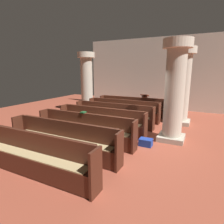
# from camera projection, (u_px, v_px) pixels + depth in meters

# --- Properties ---
(ground_plane) EXTENTS (19.20, 19.20, 0.00)m
(ground_plane) POSITION_uv_depth(u_px,v_px,m) (124.00, 137.00, 7.07)
(ground_plane) COLOR #9E4733
(back_wall) EXTENTS (10.00, 0.16, 4.50)m
(back_wall) POSITION_uv_depth(u_px,v_px,m) (161.00, 74.00, 11.90)
(back_wall) COLOR beige
(back_wall) RESTS_ON ground
(pew_row_0) EXTENTS (3.75, 0.46, 1.00)m
(pew_row_0) POSITION_uv_depth(u_px,v_px,m) (131.00, 106.00, 10.49)
(pew_row_0) COLOR #4C2316
(pew_row_0) RESTS_ON ground
(pew_row_1) EXTENTS (3.75, 0.46, 1.00)m
(pew_row_1) POSITION_uv_depth(u_px,v_px,m) (123.00, 109.00, 9.49)
(pew_row_1) COLOR #4C2316
(pew_row_1) RESTS_ON ground
(pew_row_2) EXTENTS (3.75, 0.47, 1.00)m
(pew_row_2) POSITION_uv_depth(u_px,v_px,m) (113.00, 114.00, 8.49)
(pew_row_2) COLOR #4C2316
(pew_row_2) RESTS_ON ground
(pew_row_3) EXTENTS (3.75, 0.46, 1.00)m
(pew_row_3) POSITION_uv_depth(u_px,v_px,m) (101.00, 120.00, 7.48)
(pew_row_3) COLOR #4C2316
(pew_row_3) RESTS_ON ground
(pew_row_4) EXTENTS (3.75, 0.46, 1.00)m
(pew_row_4) POSITION_uv_depth(u_px,v_px,m) (85.00, 127.00, 6.48)
(pew_row_4) COLOR #4C2316
(pew_row_4) RESTS_ON ground
(pew_row_5) EXTENTS (3.75, 0.47, 1.00)m
(pew_row_5) POSITION_uv_depth(u_px,v_px,m) (62.00, 138.00, 5.48)
(pew_row_5) COLOR #4C2316
(pew_row_5) RESTS_ON ground
(pew_row_6) EXTENTS (3.75, 0.46, 1.00)m
(pew_row_6) POSITION_uv_depth(u_px,v_px,m) (30.00, 153.00, 4.47)
(pew_row_6) COLOR #4C2316
(pew_row_6) RESTS_ON ground
(pillar_aisle_side) EXTENTS (0.99, 0.99, 3.49)m
(pillar_aisle_side) POSITION_uv_depth(u_px,v_px,m) (182.00, 85.00, 8.47)
(pillar_aisle_side) COLOR #B6AD9A
(pillar_aisle_side) RESTS_ON ground
(pillar_far_side) EXTENTS (0.99, 0.99, 3.49)m
(pillar_far_side) POSITION_uv_depth(u_px,v_px,m) (87.00, 82.00, 10.99)
(pillar_far_side) COLOR #B6AD9A
(pillar_far_side) RESTS_ON ground
(pillar_aisle_rear) EXTENTS (0.96, 0.96, 3.49)m
(pillar_aisle_rear) POSITION_uv_depth(u_px,v_px,m) (175.00, 90.00, 6.38)
(pillar_aisle_rear) COLOR #B6AD9A
(pillar_aisle_rear) RESTS_ON ground
(lectern) EXTENTS (0.48, 0.45, 1.08)m
(lectern) POSITION_uv_depth(u_px,v_px,m) (144.00, 104.00, 11.31)
(lectern) COLOR #492215
(lectern) RESTS_ON ground
(hymn_book) EXTENTS (0.15, 0.21, 0.04)m
(hymn_book) POSITION_uv_depth(u_px,v_px,m) (83.00, 112.00, 6.61)
(hymn_book) COLOR #194723
(hymn_book) RESTS_ON pew_row_4
(kneeler_box_blue) EXTENTS (0.42, 0.31, 0.25)m
(kneeler_box_blue) POSITION_uv_depth(u_px,v_px,m) (146.00, 142.00, 6.23)
(kneeler_box_blue) COLOR navy
(kneeler_box_blue) RESTS_ON ground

